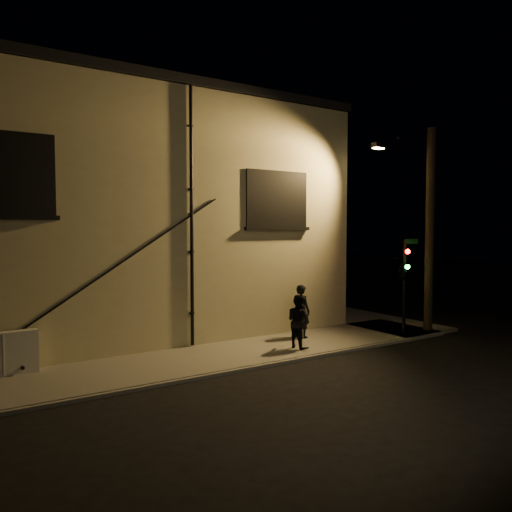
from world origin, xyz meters
TOP-DOWN VIEW (x-y plane):
  - ground at (0.00, 0.00)m, footprint 90.00×90.00m
  - sidewalk at (1.22, 4.39)m, footprint 21.00×16.00m
  - building at (-3.00, 8.99)m, footprint 16.20×12.23m
  - utility_cabinet at (-7.35, 2.70)m, footprint 1.73×0.29m
  - pedestrian_a at (1.98, 2.03)m, footprint 0.60×0.77m
  - pedestrian_b at (0.96, 0.89)m, footprint 0.72×0.89m
  - traffic_signal at (5.45, 0.52)m, footprint 1.30×2.03m
  - streetlamp_pole at (6.74, 0.52)m, footprint 2.05×1.40m

SIDE VIEW (x-z plane):
  - ground at x=0.00m, z-range 0.00..0.00m
  - sidewalk at x=1.22m, z-range 0.00..0.12m
  - utility_cabinet at x=-7.35m, z-range 0.12..1.26m
  - pedestrian_b at x=0.96m, z-range 0.12..1.84m
  - pedestrian_a at x=1.98m, z-range 0.12..1.99m
  - traffic_signal at x=5.45m, z-range 0.71..4.15m
  - streetlamp_pole at x=6.74m, z-range 0.20..7.86m
  - building at x=-3.00m, z-range 0.00..8.80m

